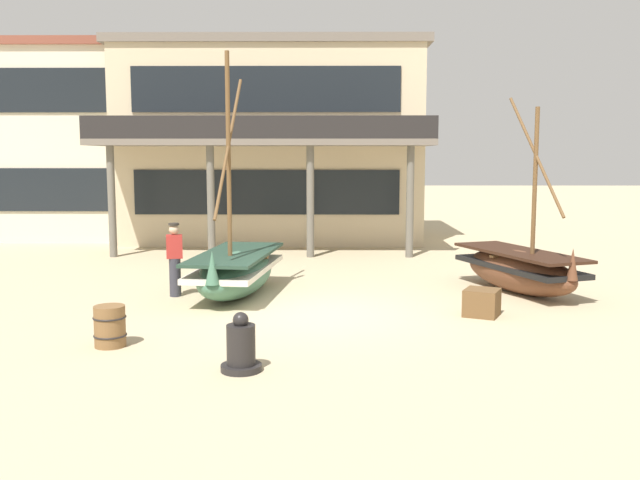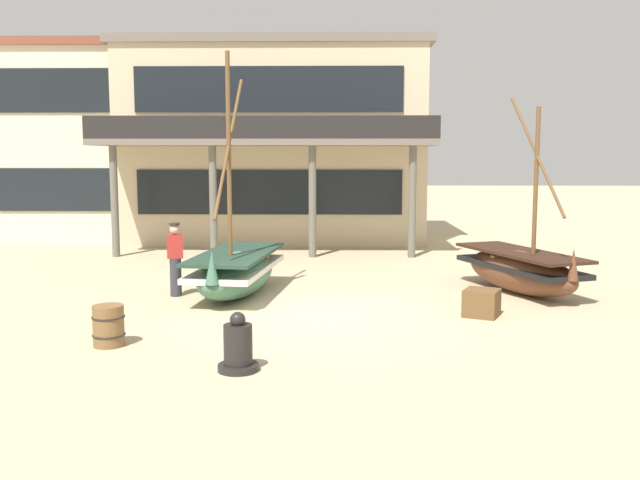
{
  "view_description": "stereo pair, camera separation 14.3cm",
  "coord_description": "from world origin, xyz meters",
  "views": [
    {
      "loc": [
        0.12,
        -13.83,
        3.22
      ],
      "look_at": [
        0.0,
        1.0,
        1.4
      ],
      "focal_mm": 39.03,
      "sensor_mm": 36.0,
      "label": 1
    },
    {
      "loc": [
        0.27,
        -13.83,
        3.22
      ],
      "look_at": [
        0.0,
        1.0,
        1.4
      ],
      "focal_mm": 39.03,
      "sensor_mm": 36.0,
      "label": 2
    }
  ],
  "objects": [
    {
      "name": "harbor_building_annex",
      "position": [
        -10.61,
        14.9,
        3.72
      ],
      "size": [
        7.46,
        7.24,
        7.42
      ],
      "color": "beige",
      "rests_on": "ground"
    },
    {
      "name": "cargo_crate",
      "position": [
        3.26,
        -0.1,
        0.27
      ],
      "size": [
        0.87,
        0.87,
        0.54
      ],
      "primitive_type": "cube",
      "rotation": [
        0.0,
        0.0,
        1.13
      ],
      "color": "brown",
      "rests_on": "ground"
    },
    {
      "name": "capstan_winch",
      "position": [
        -1.14,
        -3.74,
        0.35
      ],
      "size": [
        0.62,
        0.62,
        0.9
      ],
      "color": "black",
      "rests_on": "ground"
    },
    {
      "name": "ground_plane",
      "position": [
        0.0,
        0.0,
        0.0
      ],
      "size": [
        120.0,
        120.0,
        0.0
      ],
      "primitive_type": "plane",
      "color": "tan"
    },
    {
      "name": "wooden_barrel",
      "position": [
        -3.52,
        -2.41,
        0.35
      ],
      "size": [
        0.56,
        0.56,
        0.7
      ],
      "color": "brown",
      "rests_on": "ground"
    },
    {
      "name": "fishing_boat_centre_large",
      "position": [
        4.68,
        2.35,
        0.55
      ],
      "size": [
        2.49,
        4.0,
        4.56
      ],
      "color": "brown",
      "rests_on": "ground"
    },
    {
      "name": "fisherman_by_hull",
      "position": [
        -3.32,
        1.8,
        0.83
      ],
      "size": [
        0.4,
        0.29,
        1.68
      ],
      "color": "#33333D",
      "rests_on": "ground"
    },
    {
      "name": "harbor_building_main",
      "position": [
        -1.93,
        13.14,
        3.67
      ],
      "size": [
        11.4,
        8.7,
        7.33
      ],
      "color": "beige",
      "rests_on": "ground"
    },
    {
      "name": "fishing_boat_near_left",
      "position": [
        -1.95,
        1.94,
        0.57
      ],
      "size": [
        1.97,
        4.12,
        5.45
      ],
      "color": "#427056",
      "rests_on": "ground"
    }
  ]
}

